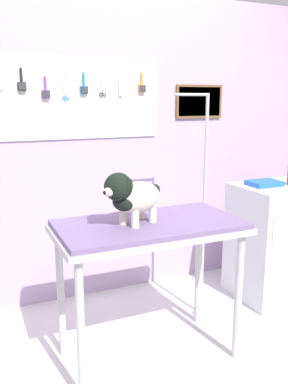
{
  "coord_description": "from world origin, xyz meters",
  "views": [
    {
      "loc": [
        -0.94,
        -1.73,
        1.53
      ],
      "look_at": [
        -0.05,
        0.3,
        1.03
      ],
      "focal_mm": 38.67,
      "sensor_mm": 36.0,
      "label": 1
    }
  ],
  "objects": [
    {
      "name": "grooming_arm",
      "position": [
        0.53,
        0.62,
        0.73
      ],
      "size": [
        0.3,
        0.11,
        1.56
      ],
      "color": "#B7B7BC",
      "rests_on": "ground"
    },
    {
      "name": "dog",
      "position": [
        -0.13,
        0.3,
        1.01
      ],
      "size": [
        0.41,
        0.3,
        0.31
      ],
      "color": "silver",
      "rests_on": "grooming_table"
    },
    {
      "name": "cabinet_right",
      "position": [
        1.26,
        0.66,
        0.44
      ],
      "size": [
        0.68,
        0.54,
        0.89
      ],
      "color": "silver",
      "rests_on": "ground"
    },
    {
      "name": "supply_tray",
      "position": [
        1.12,
        0.71,
        0.91
      ],
      "size": [
        0.24,
        0.18,
        0.04
      ],
      "color": "blue",
      "rests_on": "cabinet_right"
    },
    {
      "name": "grooming_table",
      "position": [
        -0.02,
        0.31,
        0.76
      ],
      "size": [
        1.07,
        0.57,
        0.85
      ],
      "color": "#B7B7BC",
      "rests_on": "ground"
    },
    {
      "name": "rear_wall_panel",
      "position": [
        0.0,
        1.28,
        1.16
      ],
      "size": [
        4.0,
        0.11,
        2.3
      ],
      "color": "#B59CC5",
      "rests_on": "ground"
    }
  ]
}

